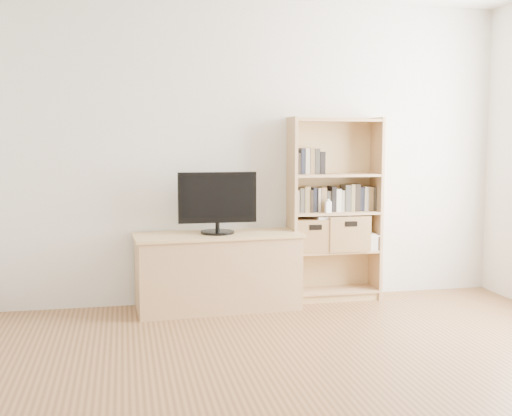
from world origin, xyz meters
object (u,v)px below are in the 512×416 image
object	(u,v)px
baby_monitor	(328,207)
basket_left	(311,234)
bookshelf	(335,209)
basket_right	(345,232)
television	(217,203)
tv_stand	(218,273)
laptop	(331,217)

from	to	relation	value
baby_monitor	basket_left	distance (m)	0.29
bookshelf	basket_right	world-z (taller)	bookshelf
television	basket_left	xyz separation A→B (m)	(0.84, 0.10, -0.31)
basket_right	baby_monitor	bearing A→B (deg)	-155.44
tv_stand	basket_left	distance (m)	0.89
basket_left	basket_right	world-z (taller)	basket_right
basket_right	laptop	distance (m)	0.20
tv_stand	television	world-z (taller)	television
basket_left	laptop	xyz separation A→B (m)	(0.18, -0.01, 0.15)
tv_stand	bookshelf	world-z (taller)	bookshelf
baby_monitor	basket_right	xyz separation A→B (m)	(0.19, 0.09, -0.24)
baby_monitor	tv_stand	bearing A→B (deg)	167.86
bookshelf	laptop	xyz separation A→B (m)	(-0.04, -0.02, -0.06)
basket_right	laptop	size ratio (longest dim) A/B	1.23
basket_left	laptop	bearing A→B (deg)	-3.27
bookshelf	television	size ratio (longest dim) A/B	2.47
bookshelf	baby_monitor	world-z (taller)	bookshelf
bookshelf	basket_left	bearing A→B (deg)	-178.81
tv_stand	basket_right	bearing A→B (deg)	1.77
baby_monitor	bookshelf	bearing A→B (deg)	31.95
tv_stand	basket_right	world-z (taller)	basket_right
bookshelf	laptop	world-z (taller)	bookshelf
bookshelf	basket_right	xyz separation A→B (m)	(0.10, -0.00, -0.20)
television	basket_left	size ratio (longest dim) A/B	1.89
tv_stand	bookshelf	xyz separation A→B (m)	(1.06, 0.11, 0.50)
television	laptop	distance (m)	1.03
bookshelf	laptop	bearing A→B (deg)	-153.56
television	tv_stand	bearing A→B (deg)	0.00
bookshelf	basket_right	distance (m)	0.23
tv_stand	basket_left	bearing A→B (deg)	3.59
baby_monitor	laptop	xyz separation A→B (m)	(0.05, 0.07, -0.09)
tv_stand	laptop	size ratio (longest dim) A/B	4.44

